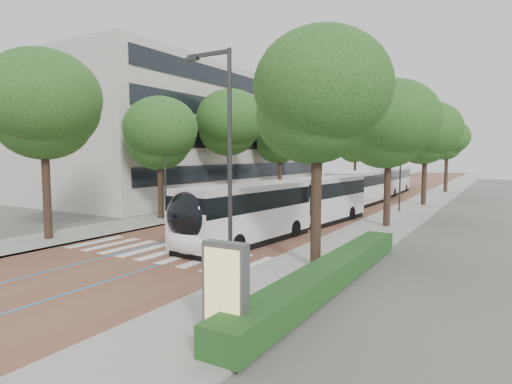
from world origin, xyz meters
TOP-DOWN VIEW (x-y plane):
  - ground at (0.00, 0.00)m, footprint 160.00×160.00m
  - road at (0.00, 40.00)m, footprint 11.00×140.00m
  - sidewalk_left at (-7.50, 40.00)m, footprint 4.00×140.00m
  - sidewalk_right at (7.50, 40.00)m, footprint 4.00×140.00m
  - kerb_left at (-5.60, 40.00)m, footprint 0.20×140.00m
  - kerb_right at (5.60, 40.00)m, footprint 0.20×140.00m
  - zebra_crossing at (0.20, 1.00)m, footprint 10.55×3.60m
  - lane_line_left at (-1.60, 40.00)m, footprint 0.12×126.00m
  - lane_line_right at (1.60, 40.00)m, footprint 0.12×126.00m
  - office_building at (-19.47, 28.00)m, footprint 18.11×40.00m
  - hedge at (9.10, 0.00)m, footprint 1.20×14.00m
  - streetlight_near at (6.62, -3.00)m, footprint 1.82×0.20m
  - streetlight_far at (6.62, 22.00)m, footprint 1.82×0.20m
  - lamp_post_left at (-6.10, 8.00)m, footprint 0.14×0.14m
  - trees_left at (-7.50, 24.95)m, footprint 6.20×61.10m
  - trees_right at (7.70, 20.27)m, footprint 6.00×47.19m
  - lead_bus at (2.83, 8.80)m, footprint 4.18×18.55m
  - bus_queued_0 at (2.45, 25.03)m, footprint 2.90×12.47m
  - bus_queued_1 at (2.09, 38.47)m, footprint 2.88×12.46m
  - ad_panel at (8.56, -5.81)m, footprint 1.22×0.48m

SIDE VIEW (x-z plane):
  - ground at x=0.00m, z-range 0.00..0.00m
  - road at x=0.00m, z-range 0.00..0.02m
  - lane_line_left at x=-1.60m, z-range 0.02..0.03m
  - lane_line_right at x=1.60m, z-range 0.02..0.03m
  - zebra_crossing at x=0.20m, z-range 0.02..0.03m
  - sidewalk_left at x=-7.50m, z-range 0.00..0.12m
  - sidewalk_right at x=7.50m, z-range 0.00..0.12m
  - kerb_left at x=-5.60m, z-range -0.01..0.13m
  - kerb_right at x=5.60m, z-range -0.01..0.13m
  - hedge at x=9.10m, z-range 0.12..0.92m
  - ad_panel at x=8.56m, z-range 0.18..2.70m
  - bus_queued_0 at x=2.45m, z-range 0.02..3.22m
  - bus_queued_1 at x=2.09m, z-range 0.02..3.22m
  - lead_bus at x=2.83m, z-range 0.03..3.23m
  - lamp_post_left at x=-6.10m, z-range 0.12..8.12m
  - streetlight_near at x=6.62m, z-range 0.82..8.82m
  - streetlight_far at x=6.62m, z-range 0.82..8.82m
  - trees_right at x=7.70m, z-range 1.94..11.18m
  - trees_left at x=-7.50m, z-range 1.71..11.76m
  - office_building at x=-19.47m, z-range 0.00..14.00m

